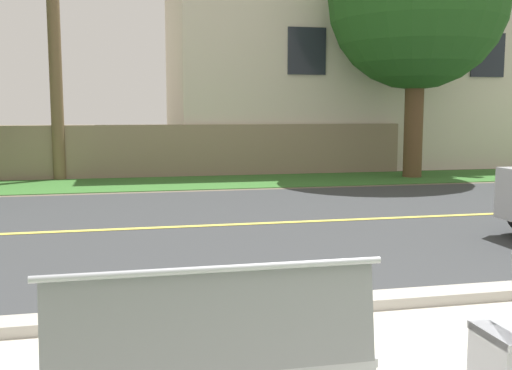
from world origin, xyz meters
TOP-DOWN VIEW (x-y plane):
  - ground_plane at (0.00, 8.00)m, footprint 140.00×140.00m
  - curb_edge at (0.00, 2.35)m, footprint 44.00×0.30m
  - street_asphalt at (0.00, 6.50)m, footprint 52.00×8.00m
  - road_centre_line at (0.00, 6.50)m, footprint 48.00×0.14m
  - far_verge_grass at (0.00, 12.16)m, footprint 48.00×2.80m
  - bench_left at (-1.28, 0.45)m, footprint 1.76×0.48m
  - garden_wall at (-0.38, 13.83)m, footprint 13.00×0.36m
  - house_across_street at (6.20, 17.03)m, footprint 13.59×6.91m

SIDE VIEW (x-z plane):
  - ground_plane at x=0.00m, z-range 0.00..0.00m
  - street_asphalt at x=0.00m, z-range 0.00..0.01m
  - far_verge_grass at x=0.00m, z-range 0.00..0.02m
  - road_centre_line at x=0.00m, z-range 0.01..0.01m
  - curb_edge at x=0.00m, z-range 0.00..0.11m
  - bench_left at x=-1.28m, z-range -0.05..0.96m
  - garden_wall at x=-0.38m, z-range 0.00..1.40m
  - house_across_street at x=6.20m, z-range 0.04..6.88m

